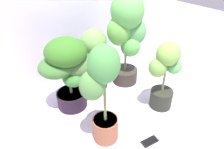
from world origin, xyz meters
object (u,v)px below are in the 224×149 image
object	(u,v)px
potted_plant_front_left	(102,91)
potted_plant_front_right	(165,73)
cell_phone	(150,141)
potted_plant_back_left	(68,68)
potted_plant_back_right	(127,32)
potted_plant_back_center	(95,55)

from	to	relation	value
potted_plant_front_left	potted_plant_front_right	bearing A→B (deg)	-0.05
potted_plant_front_left	cell_phone	bearing A→B (deg)	-42.59
potted_plant_back_left	cell_phone	xyz separation A→B (m)	(0.29, -0.74, -0.42)
potted_plant_front_right	potted_plant_back_right	size ratio (longest dim) A/B	0.68
potted_plant_front_left	cell_phone	size ratio (longest dim) A/B	5.34
potted_plant_front_right	cell_phone	size ratio (longest dim) A/B	4.36
potted_plant_front_right	potted_plant_back_left	world-z (taller)	potted_plant_back_left
potted_plant_back_left	potted_plant_front_left	bearing A→B (deg)	-88.30
potted_plant_front_right	cell_phone	distance (m)	0.58
potted_plant_back_right	potted_plant_front_left	bearing A→B (deg)	-141.34
potted_plant_back_center	potted_plant_front_left	bearing A→B (deg)	-118.12
potted_plant_front_right	potted_plant_back_left	size ratio (longest dim) A/B	0.96
potted_plant_front_left	potted_plant_back_left	distance (m)	0.50
potted_plant_front_right	potted_plant_back_left	bearing A→B (deg)	143.35
potted_plant_front_right	potted_plant_back_right	world-z (taller)	potted_plant_back_right
potted_plant_back_right	potted_plant_front_left	size ratio (longest dim) A/B	1.21
potted_plant_front_right	cell_phone	world-z (taller)	potted_plant_front_right
potted_plant_back_center	potted_plant_back_left	size ratio (longest dim) A/B	0.93
potted_plant_back_right	cell_phone	world-z (taller)	potted_plant_back_right
potted_plant_back_center	potted_plant_back_left	distance (m)	0.39
potted_plant_front_right	potted_plant_front_left	distance (m)	0.66
potted_plant_front_right	potted_plant_back_right	distance (m)	0.57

